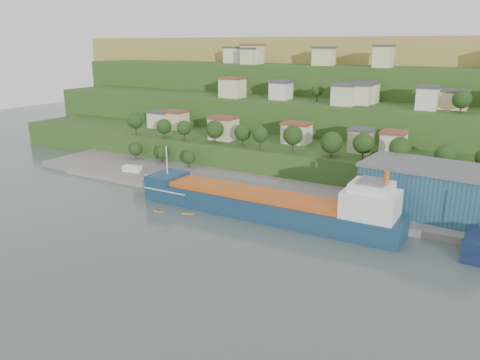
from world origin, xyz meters
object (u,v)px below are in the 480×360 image
Objects in this scene: cargo_ship_near at (272,207)px; caravan at (132,170)px; kayak_orange at (159,211)px; warehouse at (424,188)px.

cargo_ship_near is 60.45m from caravan.
warehouse is at bearing 16.53° from kayak_orange.
kayak_orange is (-29.03, -11.74, -2.79)m from cargo_ship_near.
caravan is at bearing 169.61° from cargo_ship_near.
caravan is at bearing 133.51° from kayak_orange.
caravan is (-94.18, -8.32, -5.73)m from warehouse.
kayak_orange is (30.38, -22.86, -2.48)m from caravan.
cargo_ship_near is 40.20m from warehouse.
caravan is (-59.41, 11.12, -0.31)m from cargo_ship_near.
caravan reaches higher than kayak_orange.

